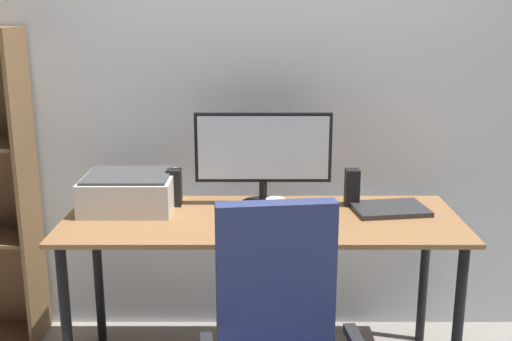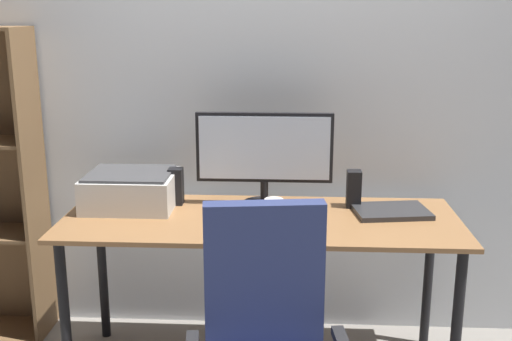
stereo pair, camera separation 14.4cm
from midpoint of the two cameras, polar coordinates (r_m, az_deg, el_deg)
The scene contains 10 objects.
back_wall at distance 3.08m, azimuth -0.96°, elevation 8.62°, with size 6.40×0.10×2.60m, color silver.
desk at distance 2.75m, azimuth -1.06°, elevation -5.97°, with size 1.72×0.65×0.74m.
monitor at distance 2.83m, azimuth -0.88°, elevation 1.67°, with size 0.62×0.20×0.43m.
keyboard at distance 2.60m, azimuth -1.88°, elevation -5.02°, with size 0.29×0.11×0.02m, color #B7BABC.
mouse at distance 2.61m, azimuth 3.02°, elevation -4.80°, with size 0.06×0.10×0.03m, color black.
coffee_mug at distance 2.68m, azimuth 0.17°, elevation -3.56°, with size 0.10×0.08×0.09m.
laptop at distance 2.84m, azimuth 10.60°, elevation -3.47°, with size 0.32×0.23×0.02m, color #2D2D30.
speaker_left at distance 2.89m, azimuth -8.97°, elevation -1.55°, with size 0.06×0.07×0.17m, color black.
speaker_right at distance 2.88m, azimuth 7.26°, elevation -1.55°, with size 0.06×0.07×0.17m, color black.
printer at distance 2.89m, azimuth -13.00°, elevation -1.90°, with size 0.40×0.34×0.16m.
Camera 1 is at (-0.03, -2.57, 1.62)m, focal length 43.87 mm.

